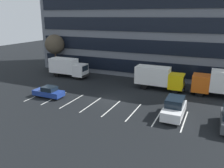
# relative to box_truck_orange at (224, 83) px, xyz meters

# --- Properties ---
(ground_plane) EXTENTS (120.00, 120.00, 0.00)m
(ground_plane) POSITION_rel_box_truck_orange_xyz_m (-13.42, -7.03, -2.05)
(ground_plane) COLOR black
(office_building) EXTENTS (41.50, 12.69, 18.00)m
(office_building) POSITION_rel_box_truck_orange_xyz_m (-13.42, 10.92, 6.96)
(office_building) COLOR slate
(office_building) RESTS_ON ground_plane
(lot_markings) EXTENTS (19.74, 5.40, 0.01)m
(lot_markings) POSITION_rel_box_truck_orange_xyz_m (-13.42, -9.74, -2.04)
(lot_markings) COLOR silver
(lot_markings) RESTS_ON ground_plane
(box_truck_orange) EXTENTS (7.84, 2.60, 3.63)m
(box_truck_orange) POSITION_rel_box_truck_orange_xyz_m (0.00, 0.00, 0.00)
(box_truck_orange) COLOR #D85914
(box_truck_orange) RESTS_ON ground_plane
(box_truck_yellow) EXTENTS (7.22, 2.39, 3.35)m
(box_truck_yellow) POSITION_rel_box_truck_orange_xyz_m (-8.77, -0.11, -0.16)
(box_truck_yellow) COLOR yellow
(box_truck_yellow) RESTS_ON ground_plane
(box_truck_white) EXTENTS (7.09, 2.35, 3.29)m
(box_truck_white) POSITION_rel_box_truck_orange_xyz_m (-25.21, 0.25, -0.20)
(box_truck_white) COLOR white
(box_truck_white) RESTS_ON ground_plane
(sedan_navy) EXTENTS (4.20, 1.76, 1.50)m
(sedan_navy) POSITION_rel_box_truck_orange_xyz_m (-21.38, -9.72, -1.34)
(sedan_navy) COLOR navy
(sedan_navy) RESTS_ON ground_plane
(suv_white) EXTENTS (2.02, 4.77, 2.16)m
(suv_white) POSITION_rel_box_truck_orange_xyz_m (-4.84, -9.13, -1.00)
(suv_white) COLOR white
(suv_white) RESTS_ON ground_plane
(bare_tree) EXTENTS (3.80, 3.80, 7.12)m
(bare_tree) POSITION_rel_box_truck_orange_xyz_m (-30.42, 3.59, 3.16)
(bare_tree) COLOR #473323
(bare_tree) RESTS_ON ground_plane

